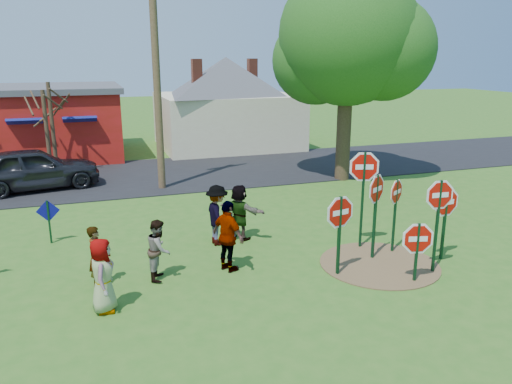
% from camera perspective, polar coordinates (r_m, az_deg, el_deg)
% --- Properties ---
extents(ground, '(120.00, 120.00, 0.00)m').
position_cam_1_polar(ground, '(13.26, -5.44, -9.10)').
color(ground, '#30631C').
rests_on(ground, ground).
extents(road, '(120.00, 7.50, 0.04)m').
position_cam_1_polar(road, '(24.06, -11.84, 1.90)').
color(road, black).
rests_on(road, ground).
extents(dirt_patch, '(3.20, 3.20, 0.03)m').
position_cam_1_polar(dirt_patch, '(14.06, 13.89, -7.98)').
color(dirt_patch, brown).
rests_on(dirt_patch, ground).
extents(red_building, '(9.40, 7.69, 3.90)m').
position_cam_1_polar(red_building, '(30.11, -24.16, 7.31)').
color(red_building, maroon).
rests_on(red_building, ground).
extents(cream_house, '(9.40, 9.40, 6.50)m').
position_cam_1_polar(cream_house, '(30.99, -3.41, 10.58)').
color(cream_house, beige).
rests_on(cream_house, ground).
extents(stop_sign_a, '(1.10, 0.24, 2.25)m').
position_cam_1_polar(stop_sign_a, '(12.69, 9.56, -3.02)').
color(stop_sign_a, '#0E341A').
rests_on(stop_sign_a, ground).
extents(stop_sign_b, '(1.12, 0.36, 3.01)m').
position_cam_1_polar(stop_sign_b, '(14.50, 12.22, 1.85)').
color(stop_sign_b, '#0E341A').
rests_on(stop_sign_b, ground).
extents(stop_sign_c, '(1.04, 0.10, 2.61)m').
position_cam_1_polar(stop_sign_c, '(13.41, 20.17, -1.40)').
color(stop_sign_c, '#0E341A').
rests_on(stop_sign_c, ground).
extents(stop_sign_d, '(0.82, 0.50, 2.27)m').
position_cam_1_polar(stop_sign_d, '(14.50, 15.71, -0.64)').
color(stop_sign_d, '#0E341A').
rests_on(stop_sign_d, ground).
extents(stop_sign_e, '(1.05, 0.29, 1.68)m').
position_cam_1_polar(stop_sign_e, '(12.92, 17.98, -5.42)').
color(stop_sign_e, '#0E341A').
rests_on(stop_sign_e, ground).
extents(stop_sign_f, '(1.10, 0.10, 2.20)m').
position_cam_1_polar(stop_sign_f, '(14.45, 20.89, -1.58)').
color(stop_sign_f, '#0E341A').
rests_on(stop_sign_f, ground).
extents(stop_sign_g, '(0.93, 0.58, 2.55)m').
position_cam_1_polar(stop_sign_g, '(13.84, 13.55, -0.62)').
color(stop_sign_g, '#0E341A').
rests_on(stop_sign_g, ground).
extents(blue_diamond_d, '(0.67, 0.06, 1.35)m').
position_cam_1_polar(blue_diamond_d, '(16.10, -22.62, -2.61)').
color(blue_diamond_d, '#0E341A').
rests_on(blue_diamond_d, ground).
extents(person_a, '(0.66, 0.90, 1.69)m').
position_cam_1_polar(person_a, '(11.50, -17.13, -9.10)').
color(person_a, '#393F84').
rests_on(person_a, ground).
extents(person_b, '(0.52, 0.64, 1.53)m').
position_cam_1_polar(person_b, '(12.81, -17.75, -7.00)').
color(person_b, '#247676').
rests_on(person_b, ground).
extents(person_c, '(0.78, 0.89, 1.56)m').
position_cam_1_polar(person_c, '(12.81, -11.03, -6.45)').
color(person_c, '#984B44').
rests_on(person_c, ground).
extents(person_d, '(0.74, 1.21, 1.82)m').
position_cam_1_polar(person_d, '(14.81, -4.45, -2.66)').
color(person_d, '#303135').
rests_on(person_d, ground).
extents(person_e, '(0.90, 1.21, 1.91)m').
position_cam_1_polar(person_e, '(12.96, -3.20, -5.08)').
color(person_e, '#4F2E59').
rests_on(person_e, ground).
extents(person_f, '(1.40, 1.57, 1.73)m').
position_cam_1_polar(person_f, '(15.21, -1.91, -2.31)').
color(person_f, '#1E4E25').
rests_on(person_f, ground).
extents(suv, '(5.55, 3.12, 1.78)m').
position_cam_1_polar(suv, '(22.75, -24.10, 2.47)').
color(suv, '#29282D').
rests_on(suv, road).
extents(utility_pole, '(2.33, 0.86, 9.83)m').
position_cam_1_polar(utility_pole, '(20.94, -11.37, 14.22)').
color(utility_pole, '#4C3823').
rests_on(utility_pole, ground).
extents(leafy_tree, '(6.54, 5.96, 9.29)m').
position_cam_1_polar(leafy_tree, '(22.64, 10.80, 16.35)').
color(leafy_tree, '#382819').
rests_on(leafy_tree, ground).
extents(bare_tree_east, '(1.80, 1.80, 4.31)m').
position_cam_1_polar(bare_tree_east, '(25.35, -22.36, 8.11)').
color(bare_tree_east, '#382819').
rests_on(bare_tree_east, ground).
extents(bare_tree_extra, '(1.80, 1.80, 3.99)m').
position_cam_1_polar(bare_tree_extra, '(24.94, -22.90, 7.48)').
color(bare_tree_extra, '#382819').
rests_on(bare_tree_extra, ground).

